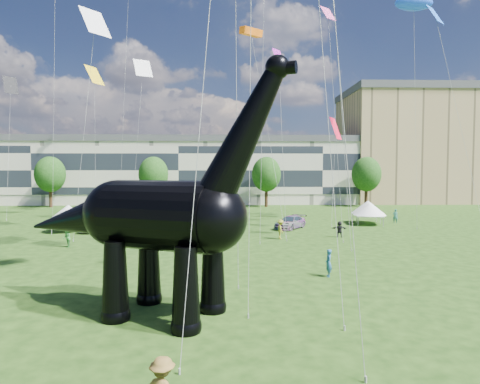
{
  "coord_description": "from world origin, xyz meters",
  "views": [
    {
      "loc": [
        1.18,
        -18.16,
        6.37
      ],
      "look_at": [
        1.96,
        8.0,
        5.0
      ],
      "focal_mm": 30.0,
      "sensor_mm": 36.0,
      "label": 1
    }
  ],
  "objects": [
    {
      "name": "ground",
      "position": [
        0.0,
        0.0,
        0.0
      ],
      "size": [
        220.0,
        220.0,
        0.0
      ],
      "primitive_type": "plane",
      "color": "#16330C",
      "rests_on": "ground"
    },
    {
      "name": "terrace_row",
      "position": [
        -8.0,
        62.0,
        6.0
      ],
      "size": [
        78.0,
        11.0,
        12.0
      ],
      "primitive_type": "cube",
      "color": "beige",
      "rests_on": "ground"
    },
    {
      "name": "apartment_block",
      "position": [
        40.0,
        65.0,
        11.0
      ],
      "size": [
        28.0,
        18.0,
        22.0
      ],
      "primitive_type": "cube",
      "color": "tan",
      "rests_on": "ground"
    },
    {
      "name": "tree_far_left",
      "position": [
        -30.0,
        53.0,
        6.29
      ],
      "size": [
        5.2,
        5.2,
        9.44
      ],
      "color": "#382314",
      "rests_on": "ground"
    },
    {
      "name": "tree_mid_left",
      "position": [
        -12.0,
        53.0,
        6.29
      ],
      "size": [
        5.2,
        5.2,
        9.44
      ],
      "color": "#382314",
      "rests_on": "ground"
    },
    {
      "name": "tree_mid_right",
      "position": [
        8.0,
        53.0,
        6.29
      ],
      "size": [
        5.2,
        5.2,
        9.44
      ],
      "color": "#382314",
      "rests_on": "ground"
    },
    {
      "name": "tree_far_right",
      "position": [
        26.0,
        53.0,
        6.29
      ],
      "size": [
        5.2,
        5.2,
        9.44
      ],
      "color": "#382314",
      "rests_on": "ground"
    },
    {
      "name": "dinosaur_sculpture",
      "position": [
        -2.14,
        -0.47,
        4.24
      ],
      "size": [
        13.37,
        7.21,
        11.23
      ],
      "rotation": [
        0.0,
        0.0,
        -0.4
      ],
      "color": "black",
      "rests_on": "ground"
    },
    {
      "name": "car_silver",
      "position": [
        -13.08,
        24.12,
        0.72
      ],
      "size": [
        1.82,
        4.29,
        1.45
      ],
      "primitive_type": "imported",
      "rotation": [
        0.0,
        0.0,
        -0.03
      ],
      "color": "#AFAEB3",
      "rests_on": "ground"
    },
    {
      "name": "car_grey",
      "position": [
        -7.94,
        24.59,
        0.8
      ],
      "size": [
        4.93,
        1.86,
        1.61
      ],
      "primitive_type": "imported",
      "rotation": [
        0.0,
        0.0,
        1.6
      ],
      "color": "slate",
      "rests_on": "ground"
    },
    {
      "name": "car_white",
      "position": [
        -1.17,
        28.75,
        0.77
      ],
      "size": [
        5.99,
        3.84,
        1.54
      ],
      "primitive_type": "imported",
      "rotation": [
        0.0,
        0.0,
        1.32
      ],
      "color": "silver",
      "rests_on": "ground"
    },
    {
      "name": "car_dark",
      "position": [
        8.06,
        25.68,
        0.71
      ],
      "size": [
        4.46,
        5.1,
        1.41
      ],
      "primitive_type": "imported",
      "rotation": [
        0.0,
        0.0,
        -0.63
      ],
      "color": "#595960",
      "rests_on": "ground"
    },
    {
      "name": "gazebo_near",
      "position": [
        18.29,
        30.21,
        1.94
      ],
      "size": [
        4.3,
        4.3,
        2.76
      ],
      "rotation": [
        0.0,
        0.0,
        -0.09
      ],
      "color": "white",
      "rests_on": "ground"
    },
    {
      "name": "gazebo_far",
      "position": [
        17.95,
        28.63,
        1.86
      ],
      "size": [
        4.63,
        4.63,
        2.65
      ],
      "rotation": [
        0.0,
        0.0,
        -0.25
      ],
      "color": "white",
      "rests_on": "ground"
    },
    {
      "name": "gazebo_left",
      "position": [
        -15.65,
        24.3,
        1.99
      ],
      "size": [
        5.13,
        5.13,
        2.83
      ],
      "rotation": [
        0.0,
        0.0,
        0.32
      ],
      "color": "silver",
      "rests_on": "ground"
    },
    {
      "name": "visitors",
      "position": [
        -2.07,
        14.86,
        0.84
      ],
      "size": [
        50.12,
        40.2,
        1.83
      ],
      "color": "#918E9C",
      "rests_on": "ground"
    }
  ]
}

